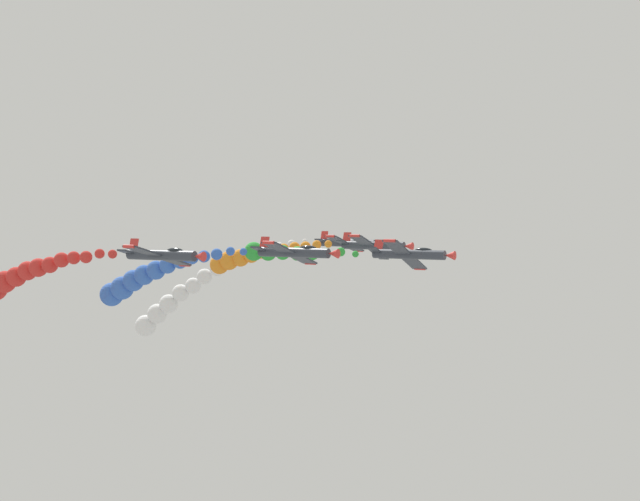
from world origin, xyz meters
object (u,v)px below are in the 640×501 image
at_px(airplane_left_inner, 374,245).
at_px(airplane_left_outer, 348,243).
at_px(airplane_lead, 410,254).
at_px(airplane_right_outer, 162,255).
at_px(airplane_right_inner, 295,252).

xyz_separation_m(airplane_left_inner, airplane_left_outer, (-10.27, -9.42, -0.13)).
bearing_deg(airplane_lead, airplane_right_outer, -42.50).
xyz_separation_m(airplane_lead, airplane_left_outer, (-20.41, -19.19, 0.41)).
bearing_deg(airplane_left_inner, airplane_left_outer, -137.47).
distance_m(airplane_right_inner, airplane_right_outer, 14.65).
bearing_deg(airplane_lead, airplane_left_inner, -136.08).
xyz_separation_m(airplane_right_inner, airplane_right_outer, (10.87, -9.82, -0.10)).
height_order(airplane_lead, airplane_right_outer, airplane_right_outer).
relative_size(airplane_left_inner, airplane_left_outer, 1.00).
bearing_deg(airplane_right_outer, airplane_lead, 137.50).
distance_m(airplane_lead, airplane_left_inner, 14.09).
bearing_deg(airplane_left_outer, airplane_left_inner, 42.53).
xyz_separation_m(airplane_left_inner, airplane_right_inner, (20.30, 0.33, -0.14)).
height_order(airplane_left_inner, airplane_right_inner, airplane_left_inner).
relative_size(airplane_lead, airplane_right_inner, 1.00).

